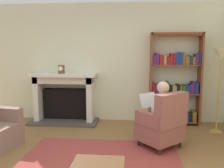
{
  "coord_description": "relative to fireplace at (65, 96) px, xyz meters",
  "views": [
    {
      "loc": [
        0.47,
        -3.0,
        1.66
      ],
      "look_at": [
        0.1,
        1.2,
        1.05
      ],
      "focal_mm": 38.49,
      "sensor_mm": 36.0,
      "label": 1
    }
  ],
  "objects": [
    {
      "name": "mantel_clock",
      "position": [
        -0.03,
        -0.1,
        0.63
      ],
      "size": [
        0.14,
        0.14,
        0.19
      ],
      "color": "brown",
      "rests_on": "fireplace"
    },
    {
      "name": "seated_reader",
      "position": [
        1.99,
        -1.27,
        0.03
      ],
      "size": [
        0.58,
        0.59,
        1.14
      ],
      "rotation": [
        0.0,
        0.0,
        3.87
      ],
      "color": "silver",
      "rests_on": "ground"
    },
    {
      "name": "bookshelf",
      "position": [
        2.48,
        0.03,
        0.35
      ],
      "size": [
        1.1,
        0.32,
        2.02
      ],
      "color": "brown",
      "rests_on": "ground"
    },
    {
      "name": "back_wall",
      "position": [
        1.09,
        0.25,
        0.76
      ],
      "size": [
        5.6,
        0.1,
        2.7
      ],
      "primitive_type": "cube",
      "color": "beige",
      "rests_on": "ground"
    },
    {
      "name": "floor_lamp",
      "position": [
        3.24,
        -0.49,
        0.83
      ],
      "size": [
        0.32,
        0.32,
        1.68
      ],
      "color": "#B7933F",
      "rests_on": "ground"
    },
    {
      "name": "fireplace",
      "position": [
        0.0,
        0.0,
        0.0
      ],
      "size": [
        1.53,
        0.64,
        1.13
      ],
      "color": "#4C4742",
      "rests_on": "ground"
    },
    {
      "name": "armchair_reading",
      "position": [
        2.06,
        -1.36,
        -0.17
      ],
      "size": [
        0.89,
        0.89,
        0.97
      ],
      "rotation": [
        0.0,
        0.0,
        3.87
      ],
      "color": "#331E14",
      "rests_on": "ground"
    },
    {
      "name": "scattered_books",
      "position": [
        1.17,
        -2.17,
        -0.57
      ],
      "size": [
        0.47,
        0.27,
        0.04
      ],
      "color": "#334CA5",
      "rests_on": "area_rug"
    },
    {
      "name": "area_rug",
      "position": [
        1.09,
        -2.0,
        -0.59
      ],
      "size": [
        2.4,
        1.8,
        0.01
      ],
      "primitive_type": "cube",
      "color": "#993B35",
      "rests_on": "ground"
    }
  ]
}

